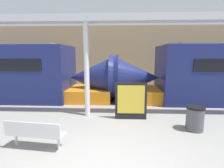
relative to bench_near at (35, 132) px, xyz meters
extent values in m
cube|color=#9E8460|center=(2.00, 10.56, 2.02)|extent=(56.00, 0.20, 5.00)
cone|color=navy|center=(3.12, 5.56, 0.83)|extent=(2.81, 2.63, 2.63)
cube|color=orange|center=(3.38, 5.56, -0.13)|extent=(2.53, 2.46, 0.70)
cone|color=navy|center=(0.80, 5.56, 0.83)|extent=(2.81, 2.63, 2.63)
cube|color=orange|center=(0.54, 5.56, -0.13)|extent=(2.53, 2.46, 0.70)
cube|color=silver|center=(0.01, 0.08, -0.07)|extent=(1.65, 0.63, 0.04)
cube|color=silver|center=(-0.01, -0.12, 0.14)|extent=(1.61, 0.22, 0.38)
cylinder|color=silver|center=(-0.63, 0.16, -0.29)|extent=(0.07, 0.07, 0.39)
cylinder|color=silver|center=(0.65, 0.00, -0.29)|extent=(0.07, 0.07, 0.39)
cylinder|color=#4C4F54|center=(4.89, 1.47, -0.10)|extent=(0.58, 0.58, 0.77)
cylinder|color=black|center=(4.89, 1.47, 0.32)|extent=(0.61, 0.61, 0.06)
cube|color=black|center=(2.75, 2.43, 0.27)|extent=(1.26, 0.06, 1.50)
cube|color=gold|center=(2.75, 2.40, 0.34)|extent=(1.07, 0.01, 1.14)
cylinder|color=silver|center=(0.92, 2.81, 1.45)|extent=(0.22, 0.22, 3.86)
cube|color=#B7B7BC|center=(0.92, 2.81, 3.52)|extent=(28.00, 0.60, 0.28)
camera|label=1|loc=(2.32, -4.37, 2.06)|focal=28.00mm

